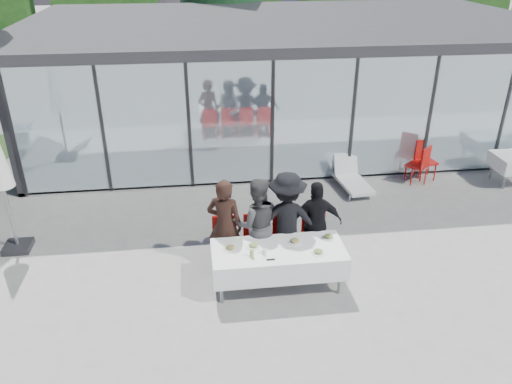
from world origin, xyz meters
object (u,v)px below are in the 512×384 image
at_px(dining_table, 278,259).
at_px(juice_bottle, 252,253).
at_px(folded_eyeglasses, 271,260).
at_px(lounger, 351,177).
at_px(diner_b, 257,224).
at_px(diner_chair_b, 256,237).
at_px(plate_d, 329,237).
at_px(spare_chair_b, 421,163).
at_px(plate_a, 230,248).
at_px(plate_extra, 318,252).
at_px(spare_chair_a, 425,157).
at_px(diner_c, 286,220).
at_px(plate_c, 295,241).
at_px(diner_d, 316,223).
at_px(diner_chair_a, 225,239).
at_px(spare_table_right, 512,162).
at_px(diner_chair_c, 285,235).
at_px(diner_a, 225,225).
at_px(plate_b, 254,246).
at_px(diner_chair_d, 314,233).

relative_size(dining_table, juice_bottle, 17.04).
relative_size(folded_eyeglasses, lounger, 0.10).
distance_m(diner_b, diner_chair_b, 0.36).
distance_m(plate_d, juice_bottle, 1.46).
distance_m(diner_chair_b, spare_chair_b, 5.29).
distance_m(plate_a, plate_extra, 1.47).
xyz_separation_m(plate_d, folded_eyeglasses, (-1.10, -0.54, -0.02)).
bearing_deg(plate_a, spare_chair_a, 36.78).
bearing_deg(diner_c, plate_c, 101.45).
xyz_separation_m(diner_b, plate_a, (-0.52, -0.57, -0.10)).
xyz_separation_m(diner_d, spare_chair_b, (3.35, 2.98, -0.28)).
relative_size(diner_chair_b, spare_chair_b, 1.00).
distance_m(diner_chair_a, folded_eyeglasses, 1.27).
relative_size(dining_table, diner_c, 1.23).
distance_m(diner_chair_b, spare_table_right, 7.15).
bearing_deg(diner_chair_c, diner_d, -9.74).
distance_m(dining_table, lounger, 4.37).
xyz_separation_m(diner_a, diner_chair_b, (0.57, 0.09, -0.35)).
distance_m(plate_a, spare_chair_a, 6.51).
bearing_deg(diner_b, diner_chair_c, -169.87).
bearing_deg(diner_chair_a, spare_table_right, 19.88).
bearing_deg(diner_chair_a, plate_extra, -32.93).
xyz_separation_m(diner_c, spare_table_right, (6.12, 2.71, -0.36)).
relative_size(diner_chair_c, juice_bottle, 7.35).
distance_m(diner_chair_a, plate_d, 1.87).
distance_m(plate_b, plate_d, 1.34).
distance_m(dining_table, plate_a, 0.85).
bearing_deg(diner_chair_b, diner_chair_d, 0.00).
bearing_deg(diner_b, diner_d, -179.77).
bearing_deg(folded_eyeglasses, plate_c, 43.53).
bearing_deg(diner_c, diner_chair_b, -6.05).
xyz_separation_m(diner_chair_c, diner_d, (0.55, -0.09, 0.28)).
distance_m(diner_a, spare_chair_a, 6.24).
distance_m(plate_c, plate_extra, 0.49).
bearing_deg(plate_a, spare_table_right, 24.53).
relative_size(plate_b, spare_chair_b, 0.24).
height_order(dining_table, diner_chair_d, diner_chair_d).
xyz_separation_m(juice_bottle, folded_eyeglasses, (0.30, -0.13, -0.06)).
bearing_deg(folded_eyeglasses, diner_d, 44.50).
distance_m(plate_a, plate_d, 1.74).
height_order(diner_a, diner_b, diner_a).
bearing_deg(diner_d, plate_c, 47.02).
relative_size(dining_table, plate_a, 9.84).
bearing_deg(plate_extra, folded_eyeglasses, -173.45).
relative_size(diner_chair_b, diner_d, 0.60).
relative_size(diner_chair_c, plate_d, 4.24).
height_order(plate_c, folded_eyeglasses, plate_c).
height_order(diner_chair_c, diner_d, diner_d).
bearing_deg(diner_d, diner_chair_b, -3.40).
distance_m(plate_a, juice_bottle, 0.43).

